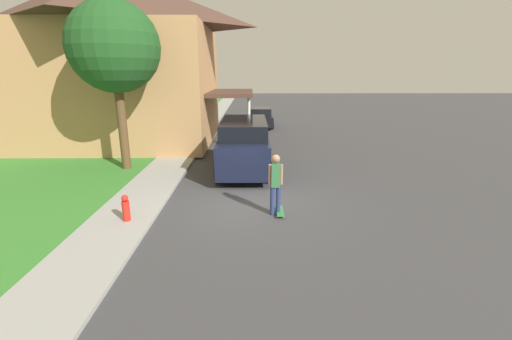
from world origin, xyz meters
TOP-DOWN VIEW (x-y plane):
  - ground_plane at (0.00, 0.00)m, footprint 120.00×120.00m
  - lawn at (-8.00, 6.00)m, footprint 10.00×80.00m
  - sidewalk at (-3.60, 6.00)m, footprint 1.80×80.00m
  - house at (-7.43, 9.85)m, footprint 13.09×9.06m
  - lawn_tree_near at (-5.29, 3.95)m, footprint 3.53×3.53m
  - lawn_tree_far at (-4.88, 13.98)m, footprint 3.29×3.29m
  - suv_parked at (-0.28, 3.68)m, footprint 2.12×4.88m
  - car_down_street at (0.69, 16.10)m, footprint 1.91×4.30m
  - skateboarder at (0.70, -0.92)m, footprint 0.41×0.24m
  - skateboard at (0.85, -0.87)m, footprint 0.23×0.81m
  - fire_hydrant at (-3.38, -1.50)m, footprint 0.20×0.20m

SIDE VIEW (x-z plane):
  - ground_plane at x=0.00m, z-range 0.00..0.00m
  - lawn at x=-8.00m, z-range 0.00..0.08m
  - sidewalk at x=-3.60m, z-range 0.00..0.10m
  - skateboard at x=0.85m, z-range 0.03..0.13m
  - fire_hydrant at x=-3.38m, z-range 0.09..0.82m
  - car_down_street at x=0.69m, z-range -0.03..1.40m
  - skateboarder at x=0.70m, z-range 0.11..1.91m
  - suv_parked at x=-0.28m, z-range 0.05..2.19m
  - house at x=-7.43m, z-range 0.24..9.39m
  - lawn_tree_near at x=-5.29m, z-range 1.60..8.24m
  - lawn_tree_far at x=-4.88m, z-range 1.73..8.40m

